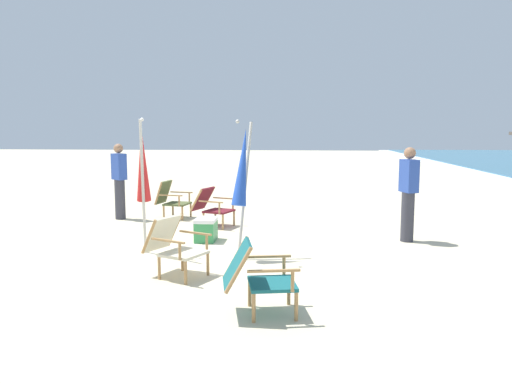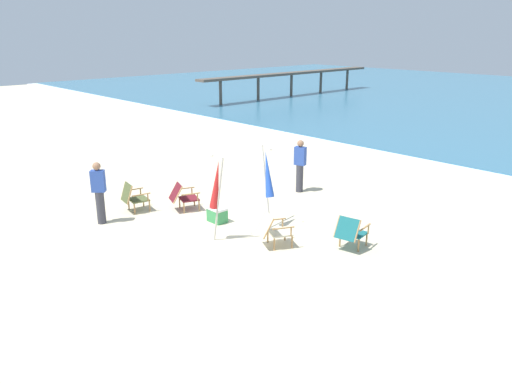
{
  "view_description": "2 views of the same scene",
  "coord_description": "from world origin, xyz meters",
  "px_view_note": "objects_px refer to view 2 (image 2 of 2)",
  "views": [
    {
      "loc": [
        7.86,
        1.97,
        1.92
      ],
      "look_at": [
        -0.4,
        1.25,
        0.89
      ],
      "focal_mm": 35.0,
      "sensor_mm": 36.0,
      "label": 1
    },
    {
      "loc": [
        9.05,
        -7.22,
        4.77
      ],
      "look_at": [
        0.25,
        1.0,
        0.87
      ],
      "focal_mm": 35.0,
      "sensor_mm": 36.0,
      "label": 2
    }
  ],
  "objects_px": {
    "person_near_chairs": "(300,165)",
    "cooler_box": "(217,214)",
    "umbrella_furled_blue": "(268,175)",
    "umbrella_furled_red": "(216,186)",
    "person_by_waterline": "(99,192)",
    "beach_chair_far_center": "(351,231)",
    "beach_chair_back_left": "(133,196)",
    "beach_chair_front_right": "(183,196)",
    "beach_chair_front_left": "(273,229)"
  },
  "relations": [
    {
      "from": "beach_chair_front_left",
      "to": "person_by_waterline",
      "type": "bearing_deg",
      "value": -151.39
    },
    {
      "from": "beach_chair_front_left",
      "to": "beach_chair_back_left",
      "type": "distance_m",
      "value": 4.44
    },
    {
      "from": "beach_chair_front_right",
      "to": "person_by_waterline",
      "type": "bearing_deg",
      "value": -106.85
    },
    {
      "from": "beach_chair_back_left",
      "to": "umbrella_furled_blue",
      "type": "distance_m",
      "value": 3.93
    },
    {
      "from": "umbrella_furled_blue",
      "to": "umbrella_furled_red",
      "type": "bearing_deg",
      "value": -93.78
    },
    {
      "from": "beach_chair_back_left",
      "to": "person_by_waterline",
      "type": "xyz_separation_m",
      "value": [
        0.22,
        -1.07,
        0.41
      ]
    },
    {
      "from": "umbrella_furled_blue",
      "to": "person_by_waterline",
      "type": "relative_size",
      "value": 1.27
    },
    {
      "from": "beach_chair_front_right",
      "to": "beach_chair_back_left",
      "type": "height_order",
      "value": "beach_chair_back_left"
    },
    {
      "from": "beach_chair_far_center",
      "to": "beach_chair_back_left",
      "type": "relative_size",
      "value": 1.04
    },
    {
      "from": "beach_chair_back_left",
      "to": "umbrella_furled_blue",
      "type": "xyz_separation_m",
      "value": [
        3.28,
        1.95,
        0.92
      ]
    },
    {
      "from": "beach_chair_front_left",
      "to": "beach_chair_front_right",
      "type": "bearing_deg",
      "value": -178.26
    },
    {
      "from": "beach_chair_far_center",
      "to": "beach_chair_front_left",
      "type": "distance_m",
      "value": 1.77
    },
    {
      "from": "beach_chair_front_right",
      "to": "umbrella_furled_red",
      "type": "xyz_separation_m",
      "value": [
        2.32,
        -0.64,
        0.96
      ]
    },
    {
      "from": "cooler_box",
      "to": "beach_chair_front_left",
      "type": "bearing_deg",
      "value": -0.89
    },
    {
      "from": "umbrella_furled_blue",
      "to": "person_by_waterline",
      "type": "distance_m",
      "value": 4.33
    },
    {
      "from": "beach_chair_front_left",
      "to": "beach_chair_front_right",
      "type": "distance_m",
      "value": 3.43
    },
    {
      "from": "person_by_waterline",
      "to": "cooler_box",
      "type": "height_order",
      "value": "person_by_waterline"
    },
    {
      "from": "person_near_chairs",
      "to": "cooler_box",
      "type": "height_order",
      "value": "person_near_chairs"
    },
    {
      "from": "cooler_box",
      "to": "beach_chair_back_left",
      "type": "bearing_deg",
      "value": -151.59
    },
    {
      "from": "umbrella_furled_blue",
      "to": "person_by_waterline",
      "type": "bearing_deg",
      "value": -135.36
    },
    {
      "from": "beach_chair_far_center",
      "to": "umbrella_furled_red",
      "type": "xyz_separation_m",
      "value": [
        -2.41,
        -1.95,
        0.96
      ]
    },
    {
      "from": "beach_chair_front_right",
      "to": "cooler_box",
      "type": "distance_m",
      "value": 1.36
    },
    {
      "from": "beach_chair_front_left",
      "to": "beach_chair_front_right",
      "type": "relative_size",
      "value": 1.0
    },
    {
      "from": "beach_chair_back_left",
      "to": "beach_chair_front_left",
      "type": "bearing_deg",
      "value": 15.04
    },
    {
      "from": "umbrella_furled_blue",
      "to": "person_near_chairs",
      "type": "xyz_separation_m",
      "value": [
        -1.36,
        2.71,
        -0.52
      ]
    },
    {
      "from": "umbrella_furled_blue",
      "to": "person_near_chairs",
      "type": "relative_size",
      "value": 1.27
    },
    {
      "from": "beach_chair_back_left",
      "to": "cooler_box",
      "type": "relative_size",
      "value": 1.67
    },
    {
      "from": "beach_chair_front_right",
      "to": "umbrella_furled_red",
      "type": "distance_m",
      "value": 2.59
    },
    {
      "from": "person_by_waterline",
      "to": "cooler_box",
      "type": "bearing_deg",
      "value": 48.79
    },
    {
      "from": "cooler_box",
      "to": "umbrella_furled_blue",
      "type": "bearing_deg",
      "value": 35.25
    },
    {
      "from": "person_near_chairs",
      "to": "cooler_box",
      "type": "relative_size",
      "value": 3.33
    },
    {
      "from": "beach_chair_front_left",
      "to": "person_by_waterline",
      "type": "distance_m",
      "value": 4.66
    },
    {
      "from": "beach_chair_back_left",
      "to": "person_by_waterline",
      "type": "height_order",
      "value": "person_by_waterline"
    },
    {
      "from": "beach_chair_front_right",
      "to": "umbrella_furled_red",
      "type": "height_order",
      "value": "umbrella_furled_red"
    },
    {
      "from": "beach_chair_front_right",
      "to": "person_by_waterline",
      "type": "relative_size",
      "value": 0.56
    },
    {
      "from": "beach_chair_far_center",
      "to": "umbrella_furled_red",
      "type": "relative_size",
      "value": 0.4
    },
    {
      "from": "beach_chair_front_left",
      "to": "person_by_waterline",
      "type": "relative_size",
      "value": 0.56
    },
    {
      "from": "person_near_chairs",
      "to": "person_by_waterline",
      "type": "height_order",
      "value": "same"
    },
    {
      "from": "beach_chair_back_left",
      "to": "person_near_chairs",
      "type": "bearing_deg",
      "value": 67.59
    },
    {
      "from": "person_near_chairs",
      "to": "umbrella_furled_red",
      "type": "bearing_deg",
      "value": -73.61
    },
    {
      "from": "cooler_box",
      "to": "umbrella_furled_red",
      "type": "bearing_deg",
      "value": -38.4
    },
    {
      "from": "umbrella_furled_red",
      "to": "beach_chair_back_left",
      "type": "bearing_deg",
      "value": -172.72
    },
    {
      "from": "beach_chair_front_left",
      "to": "umbrella_furled_red",
      "type": "height_order",
      "value": "umbrella_furled_red"
    },
    {
      "from": "cooler_box",
      "to": "person_by_waterline",
      "type": "bearing_deg",
      "value": -131.21
    },
    {
      "from": "person_by_waterline",
      "to": "umbrella_furled_blue",
      "type": "bearing_deg",
      "value": 44.64
    },
    {
      "from": "umbrella_furled_red",
      "to": "cooler_box",
      "type": "xyz_separation_m",
      "value": [
        -0.98,
        0.78,
        -1.18
      ]
    },
    {
      "from": "beach_chair_far_center",
      "to": "umbrella_furled_red",
      "type": "bearing_deg",
      "value": -140.97
    },
    {
      "from": "umbrella_furled_red",
      "to": "person_by_waterline",
      "type": "distance_m",
      "value": 3.35
    },
    {
      "from": "person_near_chairs",
      "to": "cooler_box",
      "type": "bearing_deg",
      "value": -85.59
    },
    {
      "from": "umbrella_furled_blue",
      "to": "person_near_chairs",
      "type": "height_order",
      "value": "umbrella_furled_blue"
    }
  ]
}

